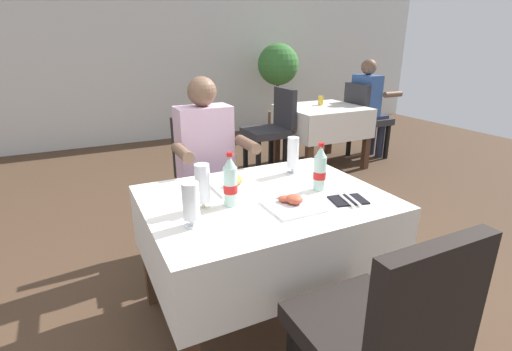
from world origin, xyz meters
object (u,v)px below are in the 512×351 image
Objects in this scene: beer_glass_left at (191,204)px; potted_plant_corner at (278,72)px; chair_far_diner_seat at (210,177)px; napkin_cutlery_set at (348,200)px; seated_diner_far at (208,161)px; background_chair_right at (365,116)px; cola_bottle_secondary at (230,183)px; background_chair_left at (272,126)px; background_dining_table at (321,121)px; chair_near_camera_side at (381,332)px; cola_bottle_primary at (320,170)px; plate_near_camera at (293,203)px; main_dining_table at (264,225)px; plate_far_diner at (235,183)px; background_table_tumbler at (321,101)px; beer_glass_middle at (203,187)px; beer_glass_right at (293,155)px; background_patron at (369,104)px.

potted_plant_corner is (2.60, 3.90, 0.18)m from beer_glass_left.
chair_far_diner_seat is 4.94× the size of napkin_cutlery_set.
background_chair_right is (2.61, 1.41, -0.16)m from seated_diner_far.
cola_bottle_secondary is 0.27× the size of background_chair_left.
beer_glass_left is 0.21× the size of background_dining_table.
chair_far_diner_seat is 1.00× the size of chair_near_camera_side.
chair_far_diner_seat is at bearing 107.70° from napkin_cutlery_set.
chair_near_camera_side is 0.90m from cola_bottle_primary.
background_chair_left is (1.26, 1.41, -0.16)m from seated_diner_far.
seated_diner_far is 6.42× the size of napkin_cutlery_set.
seated_diner_far is 0.91m from plate_near_camera.
background_chair_left is (1.64, 2.30, -0.28)m from beer_glass_left.
seated_diner_far is 2.97m from background_chair_right.
main_dining_table and background_dining_table have the same top height.
plate_far_diner is at bearing -122.40° from potted_plant_corner.
background_chair_right is (2.27, 2.20, -0.28)m from cola_bottle_primary.
main_dining_table is at bearing -130.71° from background_table_tumbler.
plate_far_diner is at bearing 94.36° from chair_near_camera_side.
beer_glass_middle reaches higher than beer_glass_left.
seated_diner_far reaches higher than beer_glass_right.
chair_near_camera_side is at bearing -88.36° from seated_diner_far.
background_chair_right reaches higher than background_table_tumbler.
background_chair_right is 0.16m from background_patron.
napkin_cutlery_set is at bearing -76.27° from cola_bottle_primary.
beer_glass_left is at bearing -135.26° from plate_far_diner.
napkin_cutlery_set is 1.79× the size of background_table_tumbler.
plate_near_camera is at bearing -29.17° from cola_bottle_secondary.
background_chair_right is 0.77× the size of background_patron.
beer_glass_middle is 0.83× the size of cola_bottle_secondary.
potted_plant_corner is (-0.39, 1.59, 0.45)m from background_chair_right.
beer_glass_right reaches higher than beer_glass_left.
background_patron is (2.69, 1.96, -0.04)m from plate_far_diner.
potted_plant_corner is at bearing 57.60° from plate_far_diner.
chair_near_camera_side reaches higher than plate_far_diner.
chair_near_camera_side is at bearing -58.34° from beer_glass_left.
background_chair_right is 1.70m from potted_plant_corner.
cola_bottle_primary is (0.30, -0.05, 0.27)m from main_dining_table.
cola_bottle_primary reaches higher than plate_near_camera.
potted_plant_corner reaches higher than napkin_cutlery_set.
chair_near_camera_side reaches higher than background_dining_table.
background_table_tumbler is (1.98, 1.51, 0.07)m from seated_diner_far.
background_table_tumbler reaches higher than main_dining_table.
beer_glass_right is 1.11× the size of napkin_cutlery_set.
beer_glass_middle is 2.66m from background_chair_left.
cola_bottle_secondary is 3.53m from background_chair_right.
plate_near_camera is 0.25× the size of background_chair_left.
potted_plant_corner reaches higher than beer_glass_left.
chair_far_diner_seat is 4.46× the size of beer_glass_middle.
plate_far_diner is 1.15× the size of beer_glass_right.
napkin_cutlery_set is at bearing -122.67° from background_table_tumbler.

